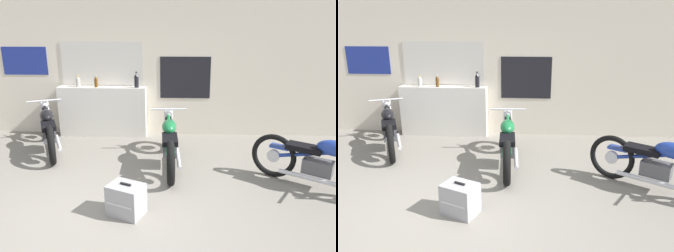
% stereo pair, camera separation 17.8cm
% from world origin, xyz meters
% --- Properties ---
extents(ground_plane, '(24.00, 24.00, 0.00)m').
position_xyz_m(ground_plane, '(0.00, 0.00, 0.00)').
color(ground_plane, gray).
extents(wall_back, '(10.00, 0.07, 2.80)m').
position_xyz_m(wall_back, '(-0.01, 3.36, 1.40)').
color(wall_back, beige).
rests_on(wall_back, ground_plane).
extents(sill_counter, '(1.80, 0.28, 1.04)m').
position_xyz_m(sill_counter, '(-0.67, 3.18, 0.52)').
color(sill_counter, silver).
rests_on(sill_counter, ground_plane).
extents(bottle_leftmost, '(0.09, 0.09, 0.23)m').
position_xyz_m(bottle_leftmost, '(-1.15, 3.17, 1.14)').
color(bottle_leftmost, '#B7B2A8').
rests_on(bottle_leftmost, sill_counter).
extents(bottle_left_center, '(0.07, 0.07, 0.24)m').
position_xyz_m(bottle_left_center, '(-0.77, 3.15, 1.15)').
color(bottle_left_center, '#5B3814').
rests_on(bottle_left_center, sill_counter).
extents(bottle_center, '(0.09, 0.09, 0.32)m').
position_xyz_m(bottle_center, '(0.05, 3.15, 1.18)').
color(bottle_center, black).
rests_on(bottle_center, sill_counter).
extents(motorcycle_blue, '(1.80, 1.23, 0.87)m').
position_xyz_m(motorcycle_blue, '(2.97, 0.95, 0.42)').
color(motorcycle_blue, black).
rests_on(motorcycle_blue, ground_plane).
extents(motorcycle_black, '(1.02, 1.93, 0.85)m').
position_xyz_m(motorcycle_black, '(-1.49, 2.28, 0.41)').
color(motorcycle_black, black).
rests_on(motorcycle_black, ground_plane).
extents(motorcycle_green, '(0.64, 2.10, 0.83)m').
position_xyz_m(motorcycle_green, '(0.77, 1.72, 0.40)').
color(motorcycle_green, black).
rests_on(motorcycle_green, ground_plane).
extents(hard_case_silver, '(0.51, 0.45, 0.42)m').
position_xyz_m(hard_case_silver, '(0.29, 0.19, 0.20)').
color(hard_case_silver, '#9E9EA3').
rests_on(hard_case_silver, ground_plane).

